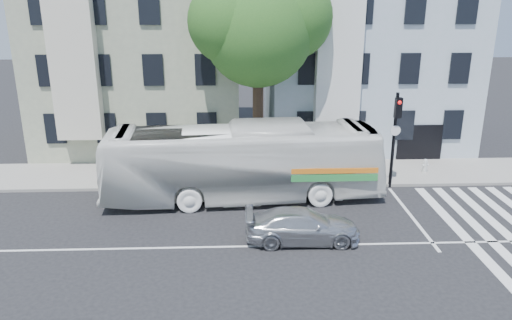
{
  "coord_description": "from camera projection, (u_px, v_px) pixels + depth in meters",
  "views": [
    {
      "loc": [
        -1.11,
        -17.24,
        9.26
      ],
      "look_at": [
        -0.3,
        3.38,
        2.4
      ],
      "focal_mm": 35.0,
      "sensor_mm": 36.0,
      "label": 1
    }
  ],
  "objects": [
    {
      "name": "bus",
      "position": [
        243.0,
        162.0,
        23.3
      ],
      "size": [
        3.94,
        13.17,
        3.62
      ],
      "primitive_type": "imported",
      "rotation": [
        0.0,
        0.0,
        1.64
      ],
      "color": "white",
      "rests_on": "ground"
    },
    {
      "name": "sidewalk_far",
      "position": [
        258.0,
        174.0,
        26.87
      ],
      "size": [
        80.0,
        4.0,
        0.15
      ],
      "primitive_type": "cube",
      "color": "gray",
      "rests_on": "ground"
    },
    {
      "name": "building_right",
      "position": [
        362.0,
        56.0,
        32.06
      ],
      "size": [
        12.0,
        10.0,
        11.0
      ],
      "primitive_type": "cube",
      "color": "#A5BAC4",
      "rests_on": "ground"
    },
    {
      "name": "street_tree",
      "position": [
        259.0,
        24.0,
        25.13
      ],
      "size": [
        7.3,
        5.9,
        11.1
      ],
      "color": "#2D2116",
      "rests_on": "ground"
    },
    {
      "name": "building_left",
      "position": [
        143.0,
        57.0,
        31.54
      ],
      "size": [
        12.0,
        10.0,
        11.0
      ],
      "primitive_type": "cube",
      "color": "gray",
      "rests_on": "ground"
    },
    {
      "name": "hedge",
      "position": [
        196.0,
        178.0,
        25.01
      ],
      "size": [
        8.48,
        2.7,
        0.7
      ],
      "primitive_type": null,
      "rotation": [
        0.0,
        0.0,
        -0.22
      ],
      "color": "#286621",
      "rests_on": "sidewalk_far"
    },
    {
      "name": "sedan",
      "position": [
        303.0,
        226.0,
        19.55
      ],
      "size": [
        1.86,
        4.5,
        1.3
      ],
      "primitive_type": "imported",
      "rotation": [
        0.0,
        0.0,
        1.56
      ],
      "color": "silver",
      "rests_on": "ground"
    },
    {
      "name": "fire_hydrant",
      "position": [
        425.0,
        165.0,
        26.86
      ],
      "size": [
        0.41,
        0.28,
        0.73
      ],
      "rotation": [
        0.0,
        0.0,
        0.39
      ],
      "color": "silver",
      "rests_on": "sidewalk_far"
    },
    {
      "name": "traffic_signal",
      "position": [
        395.0,
        128.0,
        24.21
      ],
      "size": [
        0.51,
        0.55,
        4.82
      ],
      "rotation": [
        0.0,
        0.0,
        0.07
      ],
      "color": "black",
      "rests_on": "ground"
    },
    {
      "name": "ground",
      "position": [
        267.0,
        246.0,
        19.31
      ],
      "size": [
        120.0,
        120.0,
        0.0
      ],
      "primitive_type": "plane",
      "color": "black",
      "rests_on": "ground"
    }
  ]
}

